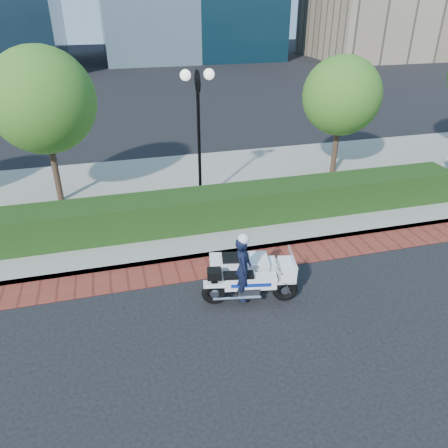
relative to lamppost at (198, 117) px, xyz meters
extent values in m
plane|color=black|center=(-1.00, -5.20, -2.96)|extent=(120.00, 120.00, 0.00)
cube|color=maroon|center=(-1.00, -3.70, -2.95)|extent=(60.00, 1.00, 0.01)
cube|color=gray|center=(-1.00, 0.80, -2.88)|extent=(60.00, 8.00, 0.15)
cube|color=black|center=(-1.00, -1.60, -2.31)|extent=(18.00, 1.20, 1.00)
cylinder|color=black|center=(0.00, 0.00, -2.66)|extent=(0.30, 0.30, 0.30)
cylinder|color=black|center=(0.00, 0.00, -0.81)|extent=(0.10, 0.10, 3.70)
cylinder|color=black|center=(0.00, 0.00, 1.04)|extent=(0.04, 0.70, 0.70)
sphere|color=white|center=(-0.35, 0.00, 1.24)|extent=(0.32, 0.32, 0.32)
sphere|color=white|center=(0.35, 0.00, 1.24)|extent=(0.32, 0.32, 0.32)
cylinder|color=#332319|center=(-4.50, 1.30, -1.72)|extent=(0.20, 0.20, 2.17)
sphere|color=#3B711C|center=(-4.50, 1.30, 0.48)|extent=(3.20, 3.20, 3.20)
cylinder|color=#332319|center=(5.50, 1.30, -1.85)|extent=(0.20, 0.20, 1.92)
sphere|color=#3B711C|center=(5.50, 1.30, 0.10)|extent=(2.80, 2.80, 2.80)
torus|color=black|center=(-0.81, -5.17, -2.66)|extent=(0.62, 0.29, 0.59)
torus|color=black|center=(0.78, -5.48, -2.66)|extent=(0.62, 0.29, 0.59)
cube|color=white|center=(-0.01, -5.33, -2.40)|extent=(1.20, 0.50, 0.31)
cube|color=silver|center=(-0.06, -5.32, -2.62)|extent=(0.55, 0.45, 0.25)
cube|color=white|center=(0.78, -5.48, -2.11)|extent=(0.45, 0.55, 0.40)
cube|color=silver|center=(0.87, -5.50, -1.79)|extent=(0.19, 0.46, 0.36)
cube|color=black|center=(-0.28, -5.28, -2.22)|extent=(0.71, 0.39, 0.09)
cube|color=black|center=(-0.81, -5.17, -2.15)|extent=(0.36, 0.34, 0.20)
cube|color=white|center=(-0.05, -4.54, -2.51)|extent=(1.49, 0.88, 0.49)
cube|color=black|center=(-0.13, -4.53, -2.24)|extent=(0.70, 0.56, 0.07)
torus|color=black|center=(-0.05, -4.10, -2.73)|extent=(0.47, 0.23, 0.45)
imported|color=black|center=(-0.19, -5.29, -2.05)|extent=(0.47, 0.63, 1.55)
sphere|color=white|center=(-0.19, -5.29, -1.29)|extent=(0.25, 0.25, 0.25)
camera|label=1|loc=(-2.67, -12.95, 3.33)|focal=35.00mm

